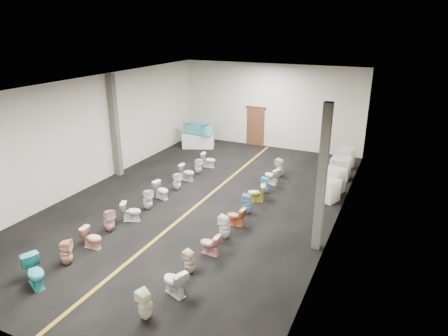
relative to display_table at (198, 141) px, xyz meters
The scene contains 39 objects.
floor 7.14m from the display_table, 60.66° to the right, with size 16.00×16.00×0.00m, color black.
ceiling 8.23m from the display_table, 60.66° to the right, with size 16.00×16.00×0.00m, color black.
wall_back 4.35m from the display_table, 27.12° to the left, with size 10.00×10.00×0.00m, color beige.
wall_front 14.75m from the display_table, 76.20° to the right, with size 10.00×10.00×0.00m, color beige.
wall_left 6.66m from the display_table, 103.65° to the right, with size 16.00×16.00×0.00m, color beige.
wall_right 10.69m from the display_table, 36.19° to the right, with size 16.00×16.00×0.00m, color beige.
aisle_stripe 7.14m from the display_table, 60.66° to the right, with size 0.12×15.60×0.01m, color #9A7216.
back_door 3.27m from the display_table, 32.71° to the left, with size 1.00×0.10×2.10m, color #562D19.
door_frame 3.65m from the display_table, 32.86° to the left, with size 1.15×0.08×0.10m, color #331C11.
column_left 5.68m from the display_table, 103.58° to the right, with size 0.25×0.25×4.50m, color #59544C.
column_right 11.44m from the display_table, 43.10° to the right, with size 0.25×0.25×4.50m, color #59544C.
display_table is the anchor object (origin of this frame).
bathtub 0.69m from the display_table, 90.00° to the left, with size 1.84×0.85×0.55m.
appliance_crate_a 8.88m from the display_table, 27.31° to the right, with size 0.68×0.68×0.87m, color silver.
appliance_crate_b 8.51m from the display_table, 21.98° to the right, with size 0.74×0.74×1.01m, color silver.
appliance_crate_c 8.03m from the display_table, 10.62° to the right, with size 0.81×0.81×0.92m, color beige.
appliance_crate_d 7.89m from the display_table, ahead, with size 0.66×0.66×0.95m, color silver.
toilet_left_0 12.83m from the display_table, 81.09° to the right, with size 0.46×0.80×0.82m, color teal.
toilet_left_1 11.78m from the display_table, 80.33° to the right, with size 0.35×0.36×0.77m, color #E0A389.
toilet_left_2 10.79m from the display_table, 79.23° to the right, with size 0.37×0.66×0.67m, color #F6B195.
toilet_left_3 9.75m from the display_table, 79.23° to the right, with size 0.36×0.37×0.79m, color #DE9FA0.
toilet_left_4 8.87m from the display_table, 76.92° to the right, with size 0.39×0.68×0.69m, color silver.
toilet_left_5 7.91m from the display_table, 75.34° to the right, with size 0.35×0.36×0.78m, color white.
toilet_left_6 6.90m from the display_table, 73.81° to the right, with size 0.38×0.67×0.68m, color white.
toilet_left_7 6.00m from the display_table, 70.19° to the right, with size 0.33×0.34×0.74m, color white.
toilet_left_8 4.91m from the display_table, 67.47° to the right, with size 0.40×0.69×0.71m, color silver.
toilet_left_9 4.09m from the display_table, 61.88° to the right, with size 0.32×0.33×0.72m, color white.
toilet_left_10 3.30m from the display_table, 53.28° to the right, with size 0.39×0.68×0.70m, color white.
toilet_right_0 13.61m from the display_table, 66.92° to the right, with size 0.34×0.35×0.76m, color beige.
toilet_right_1 12.70m from the display_table, 64.48° to the right, with size 0.41×0.73×0.74m, color white.
toilet_right_2 11.78m from the display_table, 62.87° to the right, with size 0.31×0.31×0.68m, color beige.
toilet_right_3 10.87m from the display_table, 59.90° to the right, with size 0.37×0.65×0.66m, color pink.
toilet_right_4 10.00m from the display_table, 56.90° to the right, with size 0.36×0.36×0.79m, color white.
toilet_right_5 9.22m from the display_table, 53.83° to the right, with size 0.37×0.65×0.66m, color #D26D38.
toilet_right_6 8.43m from the display_table, 49.61° to the right, with size 0.34×0.34×0.74m, color #78ADDE.
toilet_right_7 7.58m from the display_table, 44.66° to the right, with size 0.38×0.67×0.69m, color #DAD046.
toilet_right_8 7.04m from the display_table, 39.15° to the right, with size 0.31×0.31×0.68m, color #78B6F1.
toilet_right_9 6.34m from the display_table, 32.21° to the right, with size 0.40×0.70×0.72m, color white.
toilet_right_10 5.92m from the display_table, 23.67° to the right, with size 0.37×0.37×0.81m, color beige.
Camera 1 is at (6.67, -12.40, 6.53)m, focal length 32.00 mm.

